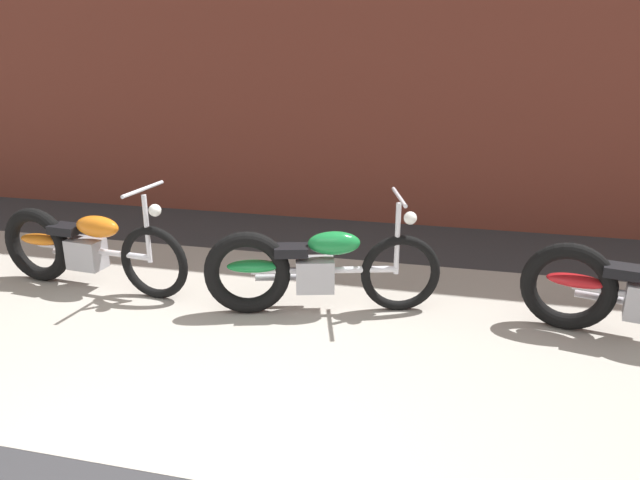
# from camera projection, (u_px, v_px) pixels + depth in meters

# --- Properties ---
(ground_plane) EXTENTS (80.00, 80.00, 0.00)m
(ground_plane) POSITION_uv_depth(u_px,v_px,m) (183.00, 478.00, 3.13)
(ground_plane) COLOR #2D2D30
(sidewalk_slab) EXTENTS (36.00, 3.50, 0.01)m
(sidewalk_slab) POSITION_uv_depth(u_px,v_px,m) (280.00, 330.00, 4.75)
(sidewalk_slab) COLOR #9E998E
(sidewalk_slab) RESTS_ON ground
(brick_building_wall) EXTENTS (36.00, 0.50, 5.32)m
(brick_building_wall) POSITION_uv_depth(u_px,v_px,m) (359.00, 3.00, 7.09)
(brick_building_wall) COLOR brown
(brick_building_wall) RESTS_ON ground
(motorcycle_orange) EXTENTS (2.01, 0.58, 1.03)m
(motorcycle_orange) POSITION_uv_depth(u_px,v_px,m) (79.00, 247.00, 5.49)
(motorcycle_orange) COLOR black
(motorcycle_orange) RESTS_ON ground
(motorcycle_green) EXTENTS (1.96, 0.79, 1.03)m
(motorcycle_green) POSITION_uv_depth(u_px,v_px,m) (306.00, 268.00, 4.96)
(motorcycle_green) COLOR black
(motorcycle_green) RESTS_ON ground
(motorcycle_red) EXTENTS (1.98, 0.72, 1.03)m
(motorcycle_red) POSITION_uv_depth(u_px,v_px,m) (638.00, 294.00, 4.46)
(motorcycle_red) COLOR black
(motorcycle_red) RESTS_ON ground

